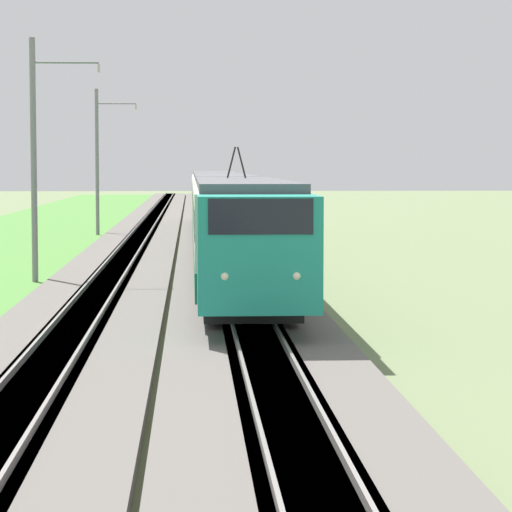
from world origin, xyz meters
TOP-DOWN VIEW (x-y plane):
  - ballast_main at (50.00, 0.00)m, footprint 240.00×4.40m
  - ballast_adjacent at (50.00, -4.55)m, footprint 240.00×4.40m
  - track_main at (50.00, 0.00)m, footprint 240.00×1.57m
  - track_adjacent at (50.00, -4.55)m, footprint 240.00×1.57m
  - passenger_train at (52.84, -4.55)m, footprint 64.12×2.98m
  - catenary_mast_mid at (38.09, 2.70)m, footprint 0.22×2.56m
  - catenary_mast_far at (68.19, 2.70)m, footprint 0.22×2.56m

SIDE VIEW (x-z plane):
  - ballast_main at x=50.00m, z-range 0.00..0.30m
  - ballast_adjacent at x=50.00m, z-range 0.00..0.30m
  - track_main at x=50.00m, z-range -0.07..0.38m
  - track_adjacent at x=50.00m, z-range -0.07..0.38m
  - passenger_train at x=52.84m, z-range -0.16..4.88m
  - catenary_mast_mid at x=38.09m, z-range 0.14..9.18m
  - catenary_mast_far at x=68.19m, z-range 0.14..9.21m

